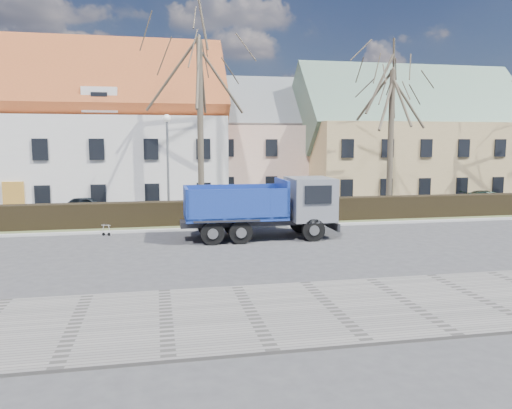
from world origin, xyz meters
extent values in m
plane|color=#3B3B3D|center=(0.00, 0.00, 0.00)|extent=(120.00, 120.00, 0.00)
cube|color=gray|center=(0.00, -8.50, 0.04)|extent=(80.00, 5.00, 0.08)
cube|color=#B1B0AE|center=(0.00, 4.60, 0.06)|extent=(80.00, 0.30, 0.12)
cube|color=#535F35|center=(0.00, 6.20, 0.05)|extent=(80.00, 3.00, 0.10)
cube|color=black|center=(0.00, 6.00, 0.65)|extent=(60.00, 0.90, 1.30)
imported|color=black|center=(-8.70, 11.16, 0.62)|extent=(3.87, 2.38, 1.23)
imported|color=black|center=(18.63, 10.37, 0.55)|extent=(3.96, 1.99, 1.10)
camera|label=1|loc=(-4.60, -20.97, 4.55)|focal=35.00mm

